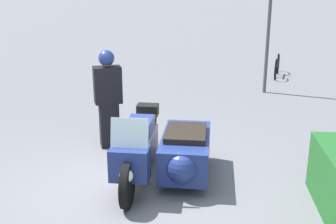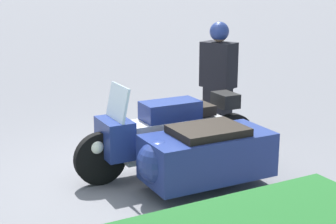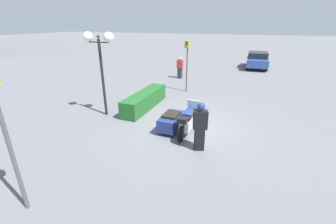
% 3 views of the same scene
% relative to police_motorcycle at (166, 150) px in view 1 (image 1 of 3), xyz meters
% --- Properties ---
extents(ground_plane, '(160.00, 160.00, 0.00)m').
position_rel_police_motorcycle_xyz_m(ground_plane, '(0.52, -0.27, -0.45)').
color(ground_plane, slate).
extents(police_motorcycle, '(2.43, 1.33, 1.14)m').
position_rel_police_motorcycle_xyz_m(police_motorcycle, '(0.00, 0.00, 0.00)').
color(police_motorcycle, black).
rests_on(police_motorcycle, ground).
extents(officer_rider, '(0.44, 0.54, 1.73)m').
position_rel_police_motorcycle_xyz_m(officer_rider, '(-1.21, -1.13, 0.46)').
color(officer_rider, black).
rests_on(officer_rider, ground).
extents(traffic_light_far, '(0.22, 0.29, 3.45)m').
position_rel_police_motorcycle_xyz_m(traffic_light_far, '(-5.29, 2.09, 1.81)').
color(traffic_light_far, '#4C4C4C').
rests_on(traffic_light_far, ground).
extents(bicycle_parked, '(1.55, 0.39, 0.68)m').
position_rel_police_motorcycle_xyz_m(bicycle_parked, '(-7.37, 2.72, -0.14)').
color(bicycle_parked, black).
rests_on(bicycle_parked, ground).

